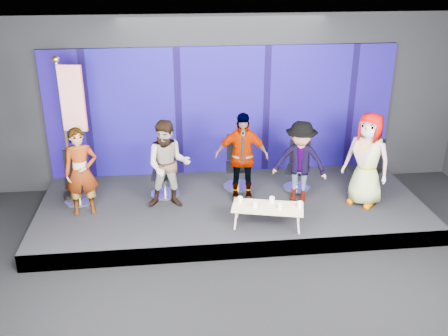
{
  "coord_description": "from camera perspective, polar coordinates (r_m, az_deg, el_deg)",
  "views": [
    {
      "loc": [
        -1.07,
        -5.73,
        4.48
      ],
      "look_at": [
        -0.15,
        2.4,
        1.01
      ],
      "focal_mm": 40.0,
      "sensor_mm": 36.0,
      "label": 1
    }
  ],
  "objects": [
    {
      "name": "chair_e",
      "position": [
        9.88,
        15.89,
        -0.77
      ],
      "size": [
        0.85,
        0.85,
        1.06
      ],
      "rotation": [
        0.0,
        0.0,
        -0.79
      ],
      "color": "silver",
      "rests_on": "riser"
    },
    {
      "name": "ground",
      "position": [
        7.35,
        3.37,
        -14.6
      ],
      "size": [
        10.0,
        10.0,
        0.0
      ],
      "primitive_type": "plane",
      "color": "black",
      "rests_on": "ground"
    },
    {
      "name": "chair_b",
      "position": [
        9.46,
        -6.79,
        -1.21
      ],
      "size": [
        0.6,
        0.6,
        1.0
      ],
      "rotation": [
        0.0,
        0.0,
        -0.07
      ],
      "color": "silver",
      "rests_on": "riser"
    },
    {
      "name": "flag_stand",
      "position": [
        9.23,
        -17.04,
        4.48
      ],
      "size": [
        0.6,
        0.35,
        2.66
      ],
      "rotation": [
        0.0,
        0.0,
        -0.24
      ],
      "color": "black",
      "rests_on": "riser"
    },
    {
      "name": "panelist_a",
      "position": [
        8.88,
        -16.02,
        -0.46
      ],
      "size": [
        0.62,
        0.46,
        1.57
      ],
      "primitive_type": "imported",
      "rotation": [
        0.0,
        0.0,
        0.16
      ],
      "color": "black",
      "rests_on": "riser"
    },
    {
      "name": "chair_a",
      "position": [
        9.51,
        -16.36,
        -1.96
      ],
      "size": [
        0.62,
        0.62,
        0.97
      ],
      "rotation": [
        0.0,
        0.0,
        0.16
      ],
      "color": "silver",
      "rests_on": "riser"
    },
    {
      "name": "coffee_table",
      "position": [
        8.34,
        5.02,
        -4.57
      ],
      "size": [
        1.26,
        0.78,
        0.36
      ],
      "rotation": [
        0.0,
        0.0,
        -0.26
      ],
      "color": "tan",
      "rests_on": "riser"
    },
    {
      "name": "mug_e",
      "position": [
        8.33,
        8.68,
        -4.16
      ],
      "size": [
        0.09,
        0.09,
        0.11
      ],
      "primitive_type": "cylinder",
      "color": "white",
      "rests_on": "coffee_table"
    },
    {
      "name": "chair_c",
      "position": [
        9.71,
        1.58,
        -0.33
      ],
      "size": [
        0.64,
        0.64,
        1.03
      ],
      "rotation": [
        0.0,
        0.0,
        -0.12
      ],
      "color": "silver",
      "rests_on": "riser"
    },
    {
      "name": "panelist_e",
      "position": [
        9.22,
        16.04,
        0.95
      ],
      "size": [
        0.98,
        0.98,
        1.72
      ],
      "primitive_type": "imported",
      "rotation": [
        0.0,
        0.0,
        -0.79
      ],
      "color": "black",
      "rests_on": "riser"
    },
    {
      "name": "riser",
      "position": [
        9.36,
        0.84,
        -4.57
      ],
      "size": [
        7.0,
        3.0,
        0.3
      ],
      "primitive_type": "cube",
      "color": "black",
      "rests_on": "ground"
    },
    {
      "name": "panelist_b",
      "position": [
        8.82,
        -6.39,
        0.36
      ],
      "size": [
        0.83,
        0.67,
        1.62
      ],
      "primitive_type": "imported",
      "rotation": [
        0.0,
        0.0,
        -0.07
      ],
      "color": "black",
      "rests_on": "riser"
    },
    {
      "name": "room_walls",
      "position": [
        6.18,
        3.89,
        3.57
      ],
      "size": [
        10.02,
        8.02,
        3.51
      ],
      "color": "black",
      "rests_on": "ground"
    },
    {
      "name": "mug_b",
      "position": [
        8.27,
        3.6,
        -4.17
      ],
      "size": [
        0.09,
        0.09,
        0.1
      ],
      "primitive_type": "cylinder",
      "color": "white",
      "rests_on": "coffee_table"
    },
    {
      "name": "mug_a",
      "position": [
        8.42,
        1.85,
        -3.63
      ],
      "size": [
        0.08,
        0.08,
        0.1
      ],
      "primitive_type": "cylinder",
      "color": "white",
      "rests_on": "coffee_table"
    },
    {
      "name": "panelist_c",
      "position": [
        9.06,
        2.02,
        1.29
      ],
      "size": [
        1.02,
        0.52,
        1.66
      ],
      "primitive_type": "imported",
      "rotation": [
        0.0,
        0.0,
        -0.12
      ],
      "color": "black",
      "rests_on": "riser"
    },
    {
      "name": "panelist_d",
      "position": [
        9.13,
        8.68,
        0.72
      ],
      "size": [
        1.12,
        0.89,
        1.52
      ],
      "primitive_type": "imported",
      "rotation": [
        0.0,
        0.0,
        -0.39
      ],
      "color": "black",
      "rests_on": "riser"
    },
    {
      "name": "mug_c",
      "position": [
        8.44,
        5.5,
        -3.64
      ],
      "size": [
        0.09,
        0.09,
        0.1
      ],
      "primitive_type": "cylinder",
      "color": "white",
      "rests_on": "coffee_table"
    },
    {
      "name": "mug_d",
      "position": [
        8.26,
        6.43,
        -4.36
      ],
      "size": [
        0.07,
        0.07,
        0.09
      ],
      "primitive_type": "cylinder",
      "color": "white",
      "rests_on": "coffee_table"
    },
    {
      "name": "chair_d",
      "position": [
        9.77,
        8.41,
        -0.63
      ],
      "size": [
        0.69,
        0.69,
        0.94
      ],
      "rotation": [
        0.0,
        0.0,
        -0.39
      ],
      "color": "silver",
      "rests_on": "riser"
    },
    {
      "name": "backdrop",
      "position": [
        10.16,
        -0.15,
        6.51
      ],
      "size": [
        7.0,
        0.08,
        2.6
      ],
      "primitive_type": "cube",
      "color": "#140759",
      "rests_on": "riser"
    }
  ]
}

